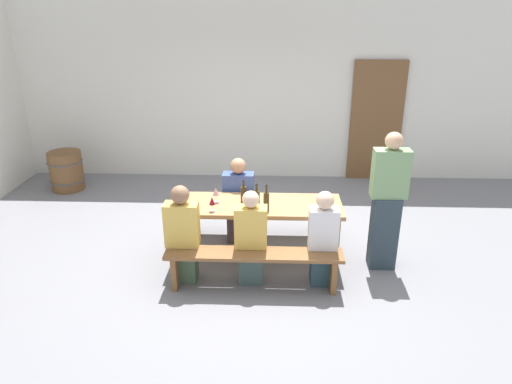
{
  "coord_description": "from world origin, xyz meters",
  "views": [
    {
      "loc": [
        0.19,
        -5.13,
        2.99
      ],
      "look_at": [
        0.0,
        0.0,
        0.9
      ],
      "focal_mm": 32.82,
      "sensor_mm": 36.0,
      "label": 1
    }
  ],
  "objects": [
    {
      "name": "ground_plane",
      "position": [
        0.0,
        0.0,
        0.0
      ],
      "size": [
        24.0,
        24.0,
        0.0
      ],
      "primitive_type": "plane",
      "color": "slate"
    },
    {
      "name": "back_wall",
      "position": [
        0.0,
        3.12,
        1.6
      ],
      "size": [
        14.0,
        0.2,
        3.2
      ],
      "primitive_type": "cube",
      "color": "silver",
      "rests_on": "ground"
    },
    {
      "name": "wooden_door",
      "position": [
        1.99,
        2.98,
        1.05
      ],
      "size": [
        0.9,
        0.06,
        2.1
      ],
      "primitive_type": "cube",
      "color": "brown",
      "rests_on": "ground"
    },
    {
      "name": "tasting_table",
      "position": [
        0.0,
        0.0,
        0.67
      ],
      "size": [
        2.06,
        0.7,
        0.75
      ],
      "color": "#9E7247",
      "rests_on": "ground"
    },
    {
      "name": "bench_near",
      "position": [
        0.0,
        -0.65,
        0.35
      ],
      "size": [
        1.96,
        0.3,
        0.45
      ],
      "color": "brown",
      "rests_on": "ground"
    },
    {
      "name": "bench_far",
      "position": [
        0.0,
        0.65,
        0.35
      ],
      "size": [
        1.96,
        0.3,
        0.45
      ],
      "color": "brown",
      "rests_on": "ground"
    },
    {
      "name": "wine_bottle_0",
      "position": [
        0.13,
        -0.2,
        0.87
      ],
      "size": [
        0.07,
        0.07,
        0.32
      ],
      "color": "#332814",
      "rests_on": "tasting_table"
    },
    {
      "name": "wine_bottle_1",
      "position": [
        0.01,
        -0.1,
        0.86
      ],
      "size": [
        0.08,
        0.08,
        0.29
      ],
      "color": "#332814",
      "rests_on": "tasting_table"
    },
    {
      "name": "wine_bottle_2",
      "position": [
        -0.14,
        -0.09,
        0.88
      ],
      "size": [
        0.07,
        0.07,
        0.33
      ],
      "color": "#332814",
      "rests_on": "tasting_table"
    },
    {
      "name": "wine_glass_0",
      "position": [
        -0.5,
        -0.24,
        0.87
      ],
      "size": [
        0.07,
        0.07,
        0.18
      ],
      "color": "silver",
      "rests_on": "tasting_table"
    },
    {
      "name": "wine_glass_1",
      "position": [
        -0.48,
        0.03,
        0.89
      ],
      "size": [
        0.08,
        0.08,
        0.19
      ],
      "color": "silver",
      "rests_on": "tasting_table"
    },
    {
      "name": "seated_guest_near_0",
      "position": [
        -0.8,
        -0.5,
        0.56
      ],
      "size": [
        0.38,
        0.24,
        1.16
      ],
      "rotation": [
        0.0,
        0.0,
        1.57
      ],
      "color": "#3F563C",
      "rests_on": "ground"
    },
    {
      "name": "seated_guest_near_1",
      "position": [
        -0.04,
        -0.5,
        0.53
      ],
      "size": [
        0.36,
        0.24,
        1.11
      ],
      "rotation": [
        0.0,
        0.0,
        1.57
      ],
      "color": "#394F4B",
      "rests_on": "ground"
    },
    {
      "name": "seated_guest_near_2",
      "position": [
        0.76,
        -0.5,
        0.54
      ],
      "size": [
        0.32,
        0.24,
        1.12
      ],
      "rotation": [
        0.0,
        0.0,
        1.57
      ],
      "color": "#29444D",
      "rests_on": "ground"
    },
    {
      "name": "seated_guest_far_0",
      "position": [
        -0.25,
        0.5,
        0.55
      ],
      "size": [
        0.4,
        0.24,
        1.15
      ],
      "rotation": [
        0.0,
        0.0,
        -1.57
      ],
      "color": "#534045",
      "rests_on": "ground"
    },
    {
      "name": "standing_host",
      "position": [
        1.52,
        -0.11,
        0.81
      ],
      "size": [
        0.41,
        0.24,
        1.67
      ],
      "rotation": [
        0.0,
        0.0,
        3.14
      ],
      "color": "#2B3942",
      "rests_on": "ground"
    },
    {
      "name": "wine_barrel",
      "position": [
        -3.31,
        2.24,
        0.33
      ],
      "size": [
        0.58,
        0.58,
        0.66
      ],
      "color": "brown",
      "rests_on": "ground"
    }
  ]
}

